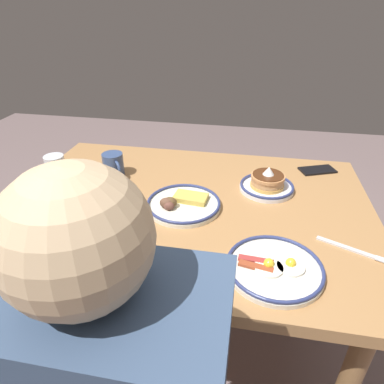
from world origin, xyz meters
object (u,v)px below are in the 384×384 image
(coffee_mug, at_px, (114,164))
(paper_napkin, at_px, (98,205))
(plate_center_pancakes, at_px, (183,204))
(plate_near_main, at_px, (267,184))
(plate_far_companion, at_px, (274,267))
(drinking_glass, at_px, (57,173))
(fork_near, at_px, (351,249))
(cell_phone, at_px, (317,170))
(fork_far, at_px, (167,273))

(coffee_mug, distance_m, paper_napkin, 0.24)
(coffee_mug, bearing_deg, plate_center_pancakes, 149.97)
(plate_near_main, bearing_deg, plate_far_companion, 92.10)
(plate_near_main, xyz_separation_m, drinking_glass, (0.78, 0.12, 0.03))
(paper_napkin, relative_size, fork_near, 0.82)
(drinking_glass, distance_m, cell_phone, 1.04)
(drinking_glass, xyz_separation_m, cell_phone, (-0.99, -0.32, -0.05))
(plate_center_pancakes, bearing_deg, plate_near_main, -148.26)
(plate_far_companion, height_order, fork_near, plate_far_companion)
(plate_center_pancakes, relative_size, plate_far_companion, 1.00)
(cell_phone, height_order, fork_near, cell_phone)
(plate_center_pancakes, height_order, fork_near, plate_center_pancakes)
(plate_near_main, height_order, paper_napkin, plate_near_main)
(plate_far_companion, distance_m, drinking_glass, 0.86)
(plate_center_pancakes, distance_m, coffee_mug, 0.38)
(fork_near, bearing_deg, cell_phone, -87.11)
(cell_phone, relative_size, fork_near, 0.78)
(plate_near_main, bearing_deg, drinking_glass, 8.51)
(plate_near_main, distance_m, coffee_mug, 0.61)
(coffee_mug, relative_size, cell_phone, 0.69)
(plate_center_pancakes, height_order, cell_phone, plate_center_pancakes)
(plate_center_pancakes, bearing_deg, fork_near, 165.43)
(coffee_mug, distance_m, fork_far, 0.62)
(paper_napkin, bearing_deg, plate_near_main, -159.11)
(plate_far_companion, bearing_deg, plate_near_main, -87.90)
(plate_near_main, height_order, cell_phone, plate_near_main)
(drinking_glass, distance_m, fork_near, 1.04)
(paper_napkin, xyz_separation_m, fork_near, (-0.82, 0.09, 0.00))
(fork_far, bearing_deg, plate_far_companion, -167.35)
(plate_far_companion, relative_size, paper_napkin, 1.72)
(drinking_glass, bearing_deg, paper_napkin, 152.54)
(fork_far, bearing_deg, plate_center_pancakes, -85.67)
(plate_center_pancakes, xyz_separation_m, cell_phone, (-0.50, -0.38, -0.01))
(plate_far_companion, relative_size, cell_phone, 1.79)
(plate_far_companion, distance_m, fork_far, 0.28)
(paper_napkin, relative_size, fork_far, 0.76)
(plate_near_main, bearing_deg, paper_napkin, 20.89)
(plate_far_companion, xyz_separation_m, coffee_mug, (0.63, -0.45, 0.03))
(plate_far_companion, distance_m, paper_napkin, 0.63)
(cell_phone, relative_size, fork_far, 0.73)
(plate_center_pancakes, relative_size, coffee_mug, 2.59)
(cell_phone, bearing_deg, plate_center_pancakes, 15.32)
(paper_napkin, bearing_deg, fork_far, 138.79)
(plate_far_companion, relative_size, fork_near, 1.40)
(plate_center_pancakes, distance_m, cell_phone, 0.62)
(plate_far_companion, bearing_deg, coffee_mug, -35.75)
(plate_far_companion, xyz_separation_m, drinking_glass, (0.80, -0.32, 0.04))
(plate_center_pancakes, bearing_deg, paper_napkin, 8.68)
(plate_far_companion, bearing_deg, plate_center_pancakes, -41.11)
(fork_near, bearing_deg, plate_center_pancakes, -14.57)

